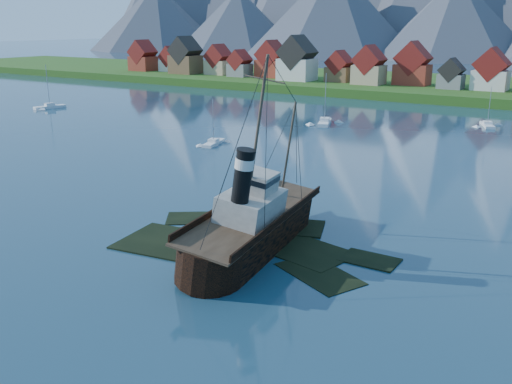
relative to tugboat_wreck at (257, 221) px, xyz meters
The scene contains 10 objects.
ground 4.43m from the tugboat_wreck, 137.07° to the right, with size 1400.00×1400.00×0.00m, color #1B3A4C.
shoal 3.31m from the tugboat_wreck, 168.73° to the right, with size 31.71×21.24×1.14m.
shore_bank 167.76m from the tugboat_wreck, 90.84° to the left, with size 600.00×80.00×3.20m, color #244D16.
seawall 129.77m from the tugboat_wreck, 91.09° to the left, with size 600.00×2.50×2.00m, color #3F3D38.
town 154.18m from the tugboat_wreck, 103.35° to the left, with size 250.96×16.69×17.30m.
tugboat_wreck is the anchor object (origin of this frame).
sailboat_a 57.12m from the tugboat_wreck, 131.45° to the left, with size 3.94×8.34×9.88m.
sailboat_b 124.83m from the tugboat_wreck, 151.87° to the left, with size 4.75×9.47×13.32m.
sailboat_c 83.28m from the tugboat_wreck, 110.51° to the left, with size 5.93×10.45×13.14m.
sailboat_e 96.66m from the tugboat_wreck, 86.38° to the left, with size 5.21×8.96×10.17m.
Camera 1 is at (34.89, -49.05, 24.37)m, focal length 40.00 mm.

